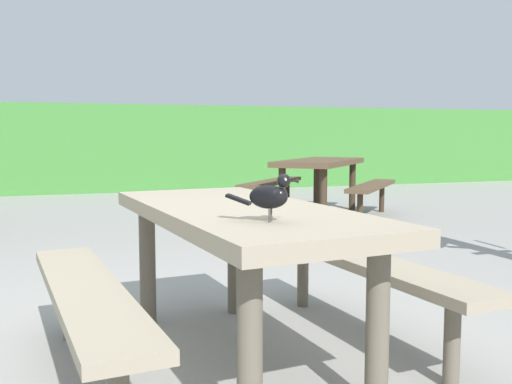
{
  "coord_description": "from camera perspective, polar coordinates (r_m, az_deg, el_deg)",
  "views": [
    {
      "loc": [
        -0.49,
        -2.65,
        1.07
      ],
      "look_at": [
        0.24,
        -0.46,
        0.84
      ],
      "focal_mm": 40.44,
      "sensor_mm": 36.0,
      "label": 1
    }
  ],
  "objects": [
    {
      "name": "picnic_table_foreground",
      "position": [
        2.7,
        -1.58,
        -5.29
      ],
      "size": [
        1.86,
        1.89,
        0.74
      ],
      "color": "gray",
      "rests_on": "ground"
    },
    {
      "name": "picnic_table_mid_right",
      "position": [
        7.7,
        6.33,
        1.84
      ],
      "size": [
        2.39,
        2.39,
        0.74
      ],
      "color": "brown",
      "rests_on": "ground"
    },
    {
      "name": "ground_plane",
      "position": [
        2.9,
        -7.67,
        -16.01
      ],
      "size": [
        60.0,
        60.0,
        0.0
      ],
      "primitive_type": "plane",
      "color": "gray"
    },
    {
      "name": "bird_grackle",
      "position": [
        2.18,
        1.51,
        -0.31
      ],
      "size": [
        0.25,
        0.19,
        0.18
      ],
      "color": "black",
      "rests_on": "picnic_table_foreground"
    },
    {
      "name": "hedge_wall",
      "position": [
        11.89,
        -16.01,
        4.25
      ],
      "size": [
        28.0,
        2.11,
        1.63
      ],
      "primitive_type": "cube",
      "color": "#428438",
      "rests_on": "ground"
    }
  ]
}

